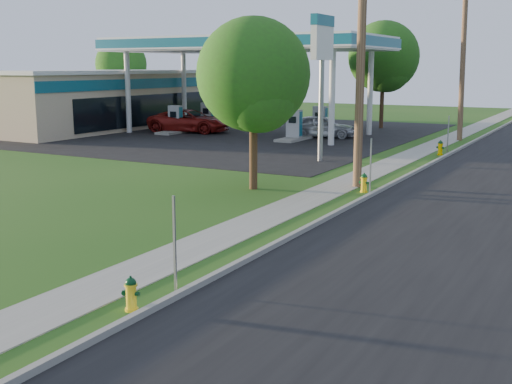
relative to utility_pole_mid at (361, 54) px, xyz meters
The scene contains 24 objects.
road 9.97m from the utility_pole_mid, 53.92° to the right, with size 8.00×120.00×0.02m, color black.
curb 8.60m from the utility_pole_mid, 81.07° to the right, with size 0.15×120.00×0.15m, color gray.
sidewalk 8.59m from the utility_pole_mid, 95.31° to the right, with size 1.50×120.00×0.03m, color gray.
forecourt 22.06m from the utility_pole_mid, 135.75° to the left, with size 26.00×28.00×0.02m, color black.
utility_pole_mid is the anchor object (origin of this frame).
utility_pole_far 18.00m from the utility_pole_mid, 90.00° to the left, with size 1.40×0.32×9.50m.
sign_post_near 13.42m from the utility_pole_mid, 86.20° to the right, with size 0.05×0.04×2.00m, color gray.
sign_post_mid 4.17m from the utility_pole_mid, 49.64° to the right, with size 0.05×0.04×2.00m, color gray.
sign_post_far 11.91m from the utility_pole_mid, 85.66° to the left, with size 0.05×0.04×2.00m, color gray.
gas_canopy 20.14m from the utility_pole_mid, 131.78° to the left, with size 18.18×9.18×6.40m.
fuel_pump_nw 22.52m from the utility_pole_mid, 144.01° to the left, with size 1.20×3.20×1.90m.
fuel_pump_ne 16.31m from the utility_pole_mid, 124.40° to the left, with size 1.20×3.20×1.90m.
fuel_pump_sw 25.05m from the utility_pole_mid, 136.48° to the left, with size 1.20×3.20×1.90m.
fuel_pump_se 19.65m from the utility_pole_mid, 117.63° to the left, with size 1.20×3.20×1.90m.
convenience_store 30.48m from the utility_pole_mid, 150.38° to the left, with size 10.40×22.40×4.25m.
price_pylon 6.76m from the utility_pole_mid, 125.34° to the left, with size 0.34×2.04×6.85m.
tree_verge 4.02m from the utility_pole_mid, 143.83° to the right, with size 4.15×4.15×6.29m.
tree_lot 24.20m from the utility_pole_mid, 105.87° to the left, with size 5.15×5.15×7.80m.
tree_back 39.22m from the utility_pole_mid, 143.31° to the left, with size 4.66×4.66×7.06m.
hydrant_near 14.77m from the utility_pole_mid, 87.09° to the right, with size 0.35×0.31×0.68m.
hydrant_mid 4.72m from the utility_pole_mid, 56.63° to the right, with size 0.37×0.33×0.72m.
hydrant_far 11.55m from the utility_pole_mid, 86.60° to the left, with size 0.40×0.36×0.78m.
car_red 22.67m from the utility_pole_mid, 141.26° to the left, with size 2.64×5.73×1.59m, color maroon.
car_silver 17.77m from the utility_pole_mid, 117.84° to the left, with size 1.73×4.31×1.47m, color silver.
Camera 1 is at (7.65, -5.80, 4.49)m, focal length 45.00 mm.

